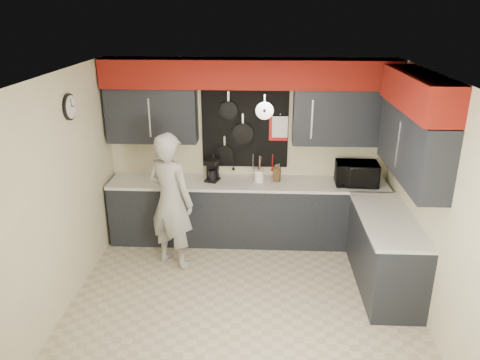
# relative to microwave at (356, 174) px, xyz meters

# --- Properties ---
(ground) EXTENTS (4.00, 4.00, 0.00)m
(ground) POSITION_rel_microwave_xyz_m (-1.50, -1.41, -1.08)
(ground) COLOR #BCB092
(ground) RESTS_ON ground
(back_wall_assembly) EXTENTS (4.00, 0.36, 2.60)m
(back_wall_assembly) POSITION_rel_microwave_xyz_m (-1.49, 0.19, 0.93)
(back_wall_assembly) COLOR beige
(back_wall_assembly) RESTS_ON ground
(right_wall_assembly) EXTENTS (0.36, 3.50, 2.60)m
(right_wall_assembly) POSITION_rel_microwave_xyz_m (0.35, -1.15, 0.87)
(right_wall_assembly) COLOR beige
(right_wall_assembly) RESTS_ON ground
(left_wall_assembly) EXTENTS (0.05, 3.50, 2.60)m
(left_wall_assembly) POSITION_rel_microwave_xyz_m (-3.49, -1.40, 0.26)
(left_wall_assembly) COLOR beige
(left_wall_assembly) RESTS_ON ground
(base_cabinets) EXTENTS (3.95, 2.20, 0.92)m
(base_cabinets) POSITION_rel_microwave_xyz_m (-1.01, -0.28, -0.62)
(base_cabinets) COLOR black
(base_cabinets) RESTS_ON ground
(microwave) EXTENTS (0.58, 0.41, 0.31)m
(microwave) POSITION_rel_microwave_xyz_m (0.00, 0.00, 0.00)
(microwave) COLOR black
(microwave) RESTS_ON base_cabinets
(knife_block) EXTENTS (0.11, 0.11, 0.20)m
(knife_block) POSITION_rel_microwave_xyz_m (-1.09, 0.07, -0.06)
(knife_block) COLOR #342010
(knife_block) RESTS_ON base_cabinets
(utensil_crock) EXTENTS (0.13, 0.13, 0.17)m
(utensil_crock) POSITION_rel_microwave_xyz_m (-1.34, 0.04, -0.07)
(utensil_crock) COLOR white
(utensil_crock) RESTS_ON base_cabinets
(coffee_maker) EXTENTS (0.22, 0.25, 0.31)m
(coffee_maker) POSITION_rel_microwave_xyz_m (-2.00, 0.07, 0.01)
(coffee_maker) COLOR black
(coffee_maker) RESTS_ON base_cabinets
(person) EXTENTS (0.79, 0.69, 1.81)m
(person) POSITION_rel_microwave_xyz_m (-2.46, -0.67, -0.17)
(person) COLOR #9E9E9B
(person) RESTS_ON ground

